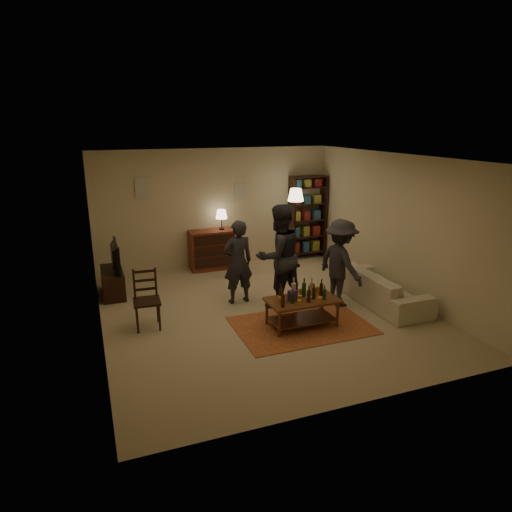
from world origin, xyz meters
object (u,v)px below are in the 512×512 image
tv_stand (112,276)px  sofa (381,287)px  person_by_sofa (340,263)px  person_right (279,256)px  person_left (238,262)px  dresser (212,249)px  dining_chair (146,297)px  floor_lamp (296,200)px  coffee_table (302,303)px  bookshelf (307,217)px

tv_stand → sofa: bearing=-25.3°
person_by_sofa → person_right: bearing=60.8°
person_left → person_right: size_ratio=0.83×
person_left → person_right: bearing=143.1°
dresser → person_right: size_ratio=0.72×
dining_chair → person_left: (1.74, 0.48, 0.26)m
sofa → person_by_sofa: bearing=75.4°
sofa → person_left: (-2.48, 0.99, 0.48)m
floor_lamp → person_right: 2.49m
coffee_table → tv_stand: (-2.81, 2.59, -0.03)m
dresser → coffee_table: bearing=-81.0°
coffee_table → tv_stand: tv_stand is taller
tv_stand → coffee_table: bearing=-42.7°
coffee_table → person_left: 1.56m
dresser → person_right: person_right is taller
dining_chair → person_left: size_ratio=0.63×
person_left → person_by_sofa: size_ratio=0.98×
tv_stand → person_left: size_ratio=0.67×
tv_stand → sofa: 5.14m
person_right → tv_stand: bearing=-42.2°
dining_chair → floor_lamp: size_ratio=0.54×
bookshelf → sofa: (-0.05, -3.18, -0.73)m
tv_stand → person_right: size_ratio=0.56×
dresser → person_left: size_ratio=0.87×
dresser → bookshelf: 2.50m
coffee_table → person_right: bearing=90.3°
coffee_table → person_by_sofa: 1.27m
dresser → person_by_sofa: bearing=-61.1°
floor_lamp → person_by_sofa: bearing=-95.6°
tv_stand → floor_lamp: 4.28m
person_left → person_by_sofa: (1.69, -0.78, 0.02)m
person_left → person_by_sofa: person_by_sofa is taller
coffee_table → bookshelf: size_ratio=0.58×
floor_lamp → person_left: floor_lamp is taller
dining_chair → tv_stand: bearing=108.2°
bookshelf → person_left: 3.35m
bookshelf → person_right: 3.22m
sofa → person_right: (-1.84, 0.57, 0.64)m
person_left → bookshelf: bearing=-142.9°
dining_chair → dresser: size_ratio=0.73×
floor_lamp → bookshelf: bearing=43.4°
bookshelf → person_by_sofa: size_ratio=1.25×
bookshelf → sofa: bookshelf is taller
tv_stand → person_right: 3.29m
dining_chair → bookshelf: bookshelf is taller
coffee_table → dresser: 3.55m
dresser → person_by_sofa: size_ratio=0.85×
dresser → person_by_sofa: (1.61, -2.91, 0.33)m
coffee_table → floor_lamp: 3.46m
sofa → person_right: 2.03m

